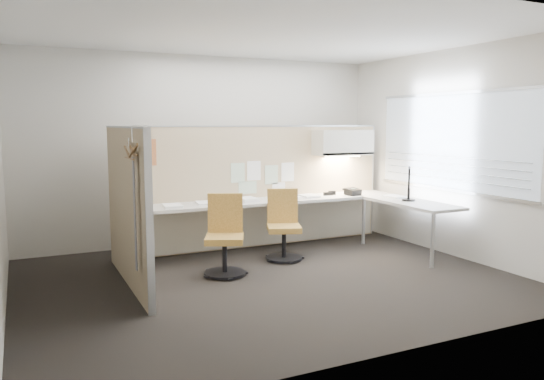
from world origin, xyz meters
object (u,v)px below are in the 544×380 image
phone (352,192)px  monitor (409,182)px  chair_left (225,238)px  desk (294,208)px  chair_right (283,227)px

phone → monitor: bearing=-76.1°
chair_left → desk: bearing=52.1°
chair_left → phone: chair_left is taller
chair_left → phone: bearing=41.3°
monitor → desk: bearing=100.0°
desk → monitor: 1.64m
chair_left → monitor: size_ratio=2.05×
chair_right → desk: bearing=67.0°
desk → chair_right: 0.55m
desk → monitor: monitor is taller
phone → chair_right: bearing=-174.6°
desk → chair_left: size_ratio=4.23×
chair_left → phone: (2.31, 0.72, 0.34)m
chair_left → chair_right: (0.95, 0.33, -0.01)m
phone → chair_left: bearing=-173.3°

